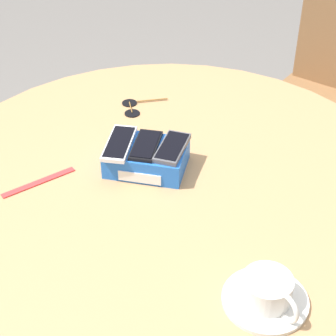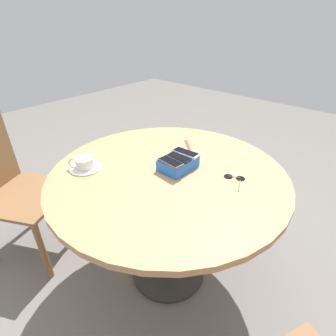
{
  "view_description": "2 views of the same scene",
  "coord_description": "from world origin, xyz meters",
  "px_view_note": "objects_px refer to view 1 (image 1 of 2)",
  "views": [
    {
      "loc": [
        0.22,
        -1.01,
        1.53
      ],
      "look_at": [
        0.0,
        0.0,
        0.75
      ],
      "focal_mm": 60.0,
      "sensor_mm": 36.0,
      "label": 1
    },
    {
      "loc": [
        0.82,
        0.72,
        1.4
      ],
      "look_at": [
        0.0,
        0.0,
        0.75
      ],
      "focal_mm": 28.0,
      "sensor_mm": 36.0,
      "label": 2
    }
  ],
  "objects_px": {
    "coffee_cup": "(268,290)",
    "sunglasses": "(133,107)",
    "chair_far_side": "(330,97)",
    "phone_black": "(146,145)",
    "saucer": "(265,300)",
    "phone_box": "(147,158)",
    "lanyard_strap": "(39,182)",
    "round_table": "(168,207)",
    "phone_gray": "(172,148)",
    "phone_white": "(119,143)"
  },
  "relations": [
    {
      "from": "saucer",
      "to": "phone_gray",
      "type": "bearing_deg",
      "value": 124.97
    },
    {
      "from": "phone_gray",
      "to": "saucer",
      "type": "relative_size",
      "value": 0.83
    },
    {
      "from": "coffee_cup",
      "to": "chair_far_side",
      "type": "bearing_deg",
      "value": 82.31
    },
    {
      "from": "saucer",
      "to": "coffee_cup",
      "type": "xyz_separation_m",
      "value": [
        0.0,
        -0.0,
        0.03
      ]
    },
    {
      "from": "round_table",
      "to": "sunglasses",
      "type": "height_order",
      "value": "sunglasses"
    },
    {
      "from": "round_table",
      "to": "coffee_cup",
      "type": "bearing_deg",
      "value": -52.67
    },
    {
      "from": "coffee_cup",
      "to": "sunglasses",
      "type": "xyz_separation_m",
      "value": [
        -0.41,
        0.61,
        -0.03
      ]
    },
    {
      "from": "phone_gray",
      "to": "phone_white",
      "type": "bearing_deg",
      "value": -176.51
    },
    {
      "from": "round_table",
      "to": "saucer",
      "type": "relative_size",
      "value": 7.4
    },
    {
      "from": "phone_gray",
      "to": "phone_box",
      "type": "bearing_deg",
      "value": -176.74
    },
    {
      "from": "saucer",
      "to": "chair_far_side",
      "type": "bearing_deg",
      "value": 82.19
    },
    {
      "from": "phone_box",
      "to": "sunglasses",
      "type": "bearing_deg",
      "value": 111.75
    },
    {
      "from": "phone_white",
      "to": "chair_far_side",
      "type": "relative_size",
      "value": 0.16
    },
    {
      "from": "phone_white",
      "to": "saucer",
      "type": "relative_size",
      "value": 0.93
    },
    {
      "from": "coffee_cup",
      "to": "lanyard_strap",
      "type": "distance_m",
      "value": 0.59
    },
    {
      "from": "round_table",
      "to": "phone_gray",
      "type": "xyz_separation_m",
      "value": [
        0.01,
        0.02,
        0.16
      ]
    },
    {
      "from": "phone_black",
      "to": "lanyard_strap",
      "type": "xyz_separation_m",
      "value": [
        -0.23,
        -0.11,
        -0.06
      ]
    },
    {
      "from": "round_table",
      "to": "lanyard_strap",
      "type": "xyz_separation_m",
      "value": [
        -0.28,
        -0.09,
        0.1
      ]
    },
    {
      "from": "phone_box",
      "to": "phone_black",
      "type": "xyz_separation_m",
      "value": [
        -0.0,
        0.0,
        0.03
      ]
    },
    {
      "from": "phone_black",
      "to": "saucer",
      "type": "height_order",
      "value": "phone_black"
    },
    {
      "from": "phone_gray",
      "to": "coffee_cup",
      "type": "distance_m",
      "value": 0.43
    },
    {
      "from": "phone_white",
      "to": "coffee_cup",
      "type": "distance_m",
      "value": 0.51
    },
    {
      "from": "chair_far_side",
      "to": "saucer",
      "type": "bearing_deg",
      "value": -97.81
    },
    {
      "from": "phone_gray",
      "to": "lanyard_strap",
      "type": "bearing_deg",
      "value": -158.54
    },
    {
      "from": "round_table",
      "to": "sunglasses",
      "type": "distance_m",
      "value": 0.34
    },
    {
      "from": "saucer",
      "to": "phone_box",
      "type": "bearing_deg",
      "value": 131.37
    },
    {
      "from": "phone_white",
      "to": "chair_far_side",
      "type": "height_order",
      "value": "chair_far_side"
    },
    {
      "from": "phone_box",
      "to": "sunglasses",
      "type": "distance_m",
      "value": 0.28
    },
    {
      "from": "saucer",
      "to": "sunglasses",
      "type": "height_order",
      "value": "saucer"
    },
    {
      "from": "phone_white",
      "to": "phone_black",
      "type": "xyz_separation_m",
      "value": [
        0.06,
        0.01,
        -0.0
      ]
    },
    {
      "from": "phone_box",
      "to": "phone_gray",
      "type": "bearing_deg",
      "value": 3.26
    },
    {
      "from": "phone_gray",
      "to": "chair_far_side",
      "type": "height_order",
      "value": "chair_far_side"
    },
    {
      "from": "coffee_cup",
      "to": "sunglasses",
      "type": "bearing_deg",
      "value": 124.03
    },
    {
      "from": "coffee_cup",
      "to": "chair_far_side",
      "type": "xyz_separation_m",
      "value": [
        0.17,
        1.27,
        -0.3
      ]
    },
    {
      "from": "coffee_cup",
      "to": "round_table",
      "type": "bearing_deg",
      "value": 127.33
    },
    {
      "from": "phone_black",
      "to": "saucer",
      "type": "relative_size",
      "value": 0.79
    },
    {
      "from": "lanyard_strap",
      "to": "phone_gray",
      "type": "bearing_deg",
      "value": 21.46
    },
    {
      "from": "phone_gray",
      "to": "lanyard_strap",
      "type": "xyz_separation_m",
      "value": [
        -0.29,
        -0.11,
        -0.06
      ]
    },
    {
      "from": "phone_box",
      "to": "lanyard_strap",
      "type": "xyz_separation_m",
      "value": [
        -0.23,
        -0.11,
        -0.03
      ]
    },
    {
      "from": "phone_black",
      "to": "phone_gray",
      "type": "distance_m",
      "value": 0.06
    },
    {
      "from": "saucer",
      "to": "lanyard_strap",
      "type": "relative_size",
      "value": 0.88
    },
    {
      "from": "round_table",
      "to": "lanyard_strap",
      "type": "height_order",
      "value": "lanyard_strap"
    },
    {
      "from": "phone_box",
      "to": "chair_far_side",
      "type": "height_order",
      "value": "chair_far_side"
    },
    {
      "from": "sunglasses",
      "to": "round_table",
      "type": "bearing_deg",
      "value": -60.24
    },
    {
      "from": "round_table",
      "to": "coffee_cup",
      "type": "distance_m",
      "value": 0.44
    },
    {
      "from": "sunglasses",
      "to": "lanyard_strap",
      "type": "bearing_deg",
      "value": -108.46
    },
    {
      "from": "saucer",
      "to": "round_table",
      "type": "bearing_deg",
      "value": 127.26
    },
    {
      "from": "phone_box",
      "to": "lanyard_strap",
      "type": "relative_size",
      "value": 1.03
    },
    {
      "from": "sunglasses",
      "to": "chair_far_side",
      "type": "distance_m",
      "value": 0.92
    },
    {
      "from": "round_table",
      "to": "sunglasses",
      "type": "xyz_separation_m",
      "value": [
        -0.16,
        0.28,
        0.1
      ]
    }
  ]
}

